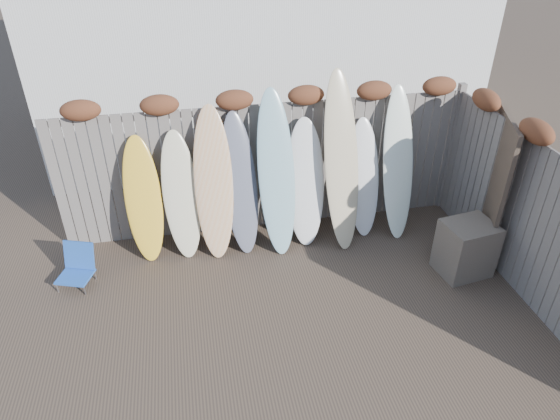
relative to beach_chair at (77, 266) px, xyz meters
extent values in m
plane|color=#493A2D|center=(2.71, -1.51, -0.26)|extent=(80.00, 80.00, 0.00)
cube|color=slate|center=(2.71, 0.89, 0.74)|extent=(6.00, 0.10, 2.00)
cube|color=slate|center=(5.71, 0.89, 0.79)|extent=(0.10, 0.10, 2.10)
ellipsoid|color=brown|center=(0.31, 0.85, 1.84)|extent=(0.52, 0.28, 0.28)
ellipsoid|color=brown|center=(1.31, 0.85, 1.84)|extent=(0.52, 0.28, 0.28)
ellipsoid|color=brown|center=(2.31, 0.85, 1.84)|extent=(0.52, 0.28, 0.28)
ellipsoid|color=brown|center=(3.31, 0.85, 1.84)|extent=(0.52, 0.28, 0.28)
ellipsoid|color=brown|center=(4.31, 0.85, 1.84)|extent=(0.52, 0.28, 0.28)
ellipsoid|color=brown|center=(5.31, 0.85, 1.84)|extent=(0.52, 0.28, 0.28)
cube|color=slate|center=(5.71, -1.31, 0.74)|extent=(0.10, 4.40, 2.00)
ellipsoid|color=brown|center=(5.67, -0.91, 1.84)|extent=(0.28, 0.56, 0.28)
ellipsoid|color=brown|center=(5.67, 0.19, 1.84)|extent=(0.28, 0.56, 0.28)
cube|color=blue|center=(-0.03, -0.09, -0.10)|extent=(0.51, 0.48, 0.03)
cube|color=blue|center=(0.03, 0.09, 0.11)|extent=(0.44, 0.26, 0.38)
cylinder|color=silver|center=(-0.26, -0.18, -0.18)|extent=(0.03, 0.03, 0.16)
cylinder|color=#A9A9B0|center=(-0.16, 0.12, -0.18)|extent=(0.03, 0.03, 0.16)
cylinder|color=#A7A7AE|center=(0.10, -0.30, -0.18)|extent=(0.03, 0.03, 0.16)
cylinder|color=silver|center=(0.20, -0.01, -0.18)|extent=(0.03, 0.03, 0.16)
cube|color=#4F493B|center=(5.18, -0.81, 0.13)|extent=(0.74, 0.65, 0.77)
cube|color=#4E422F|center=(5.71, -0.29, 0.77)|extent=(0.55, 1.30, 2.06)
ellipsoid|color=yellow|center=(0.93, 0.52, 0.61)|extent=(0.52, 0.64, 1.74)
ellipsoid|color=beige|center=(1.45, 0.51, 0.63)|extent=(0.55, 0.67, 1.78)
ellipsoid|color=#FFD895|center=(1.92, 0.47, 0.79)|extent=(0.60, 0.78, 2.10)
ellipsoid|color=slate|center=(2.29, 0.48, 0.73)|extent=(0.54, 0.75, 1.99)
ellipsoid|color=#89B7C1|center=(2.80, 0.40, 0.89)|extent=(0.55, 0.82, 2.29)
ellipsoid|color=white|center=(3.24, 0.47, 0.66)|extent=(0.61, 0.70, 1.83)
ellipsoid|color=beige|center=(3.73, 0.37, 0.99)|extent=(0.55, 0.90, 2.49)
ellipsoid|color=white|center=(4.15, 0.53, 0.61)|extent=(0.48, 0.64, 1.74)
ellipsoid|color=white|center=(4.63, 0.44, 0.84)|extent=(0.48, 0.79, 2.20)
camera|label=1|loc=(1.64, -5.66, 4.19)|focal=32.00mm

